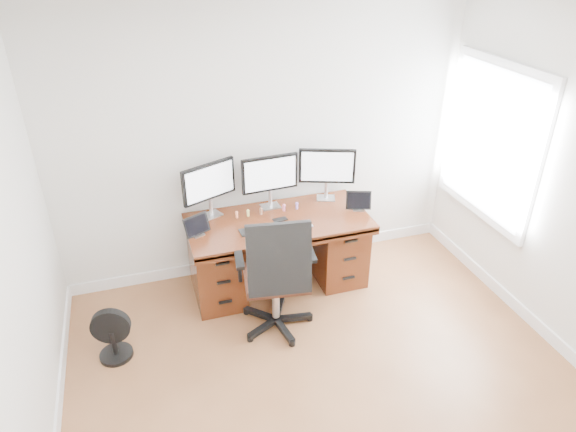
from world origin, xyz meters
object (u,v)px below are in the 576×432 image
object	(u,v)px
monitor_center	(270,175)
keyboard	(287,230)
floor_fan	(112,335)
desk	(278,249)
office_chair	(276,294)

from	to	relation	value
monitor_center	keyboard	distance (m)	0.58
floor_fan	monitor_center	bearing A→B (deg)	37.06
desk	keyboard	distance (m)	0.43
floor_fan	keyboard	distance (m)	1.71
desk	floor_fan	xyz separation A→B (m)	(-1.58, -0.57, -0.18)
desk	keyboard	bearing A→B (deg)	-85.85
office_chair	monitor_center	world-z (taller)	monitor_center
monitor_center	floor_fan	bearing A→B (deg)	-156.47
desk	office_chair	distance (m)	0.67
monitor_center	keyboard	world-z (taller)	monitor_center
desk	keyboard	size ratio (longest dim) A/B	5.44
desk	office_chair	bearing A→B (deg)	-107.52
desk	keyboard	xyz separation A→B (m)	(0.02, -0.24, 0.36)
desk	monitor_center	bearing A→B (deg)	89.98
office_chair	floor_fan	distance (m)	1.39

